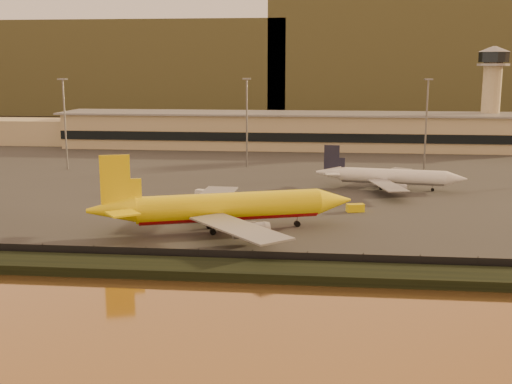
# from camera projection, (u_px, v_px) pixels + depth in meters

# --- Properties ---
(ground) EXTENTS (900.00, 900.00, 0.00)m
(ground) POSITION_uv_depth(u_px,v_px,m) (249.00, 243.00, 107.00)
(ground) COLOR black
(ground) RESTS_ON ground
(embankment) EXTENTS (320.00, 7.00, 1.40)m
(embankment) POSITION_uv_depth(u_px,v_px,m) (235.00, 270.00, 90.28)
(embankment) COLOR black
(embankment) RESTS_ON ground
(tarmac) EXTENTS (320.00, 220.00, 0.20)m
(tarmac) POSITION_uv_depth(u_px,v_px,m) (285.00, 160.00, 199.67)
(tarmac) COLOR #2D2D2D
(tarmac) RESTS_ON ground
(perimeter_fence) EXTENTS (300.00, 0.05, 2.20)m
(perimeter_fence) POSITION_uv_depth(u_px,v_px,m) (239.00, 258.00, 94.07)
(perimeter_fence) COLOR black
(perimeter_fence) RESTS_ON tarmac
(terminal_building) EXTENTS (202.00, 25.00, 12.60)m
(terminal_building) POSITION_uv_depth(u_px,v_px,m) (250.00, 130.00, 229.79)
(terminal_building) COLOR tan
(terminal_building) RESTS_ON tarmac
(control_tower) EXTENTS (11.20, 11.20, 35.50)m
(control_tower) POSITION_uv_depth(u_px,v_px,m) (492.00, 87.00, 223.39)
(control_tower) COLOR tan
(control_tower) RESTS_ON tarmac
(apron_light_masts) EXTENTS (152.20, 12.20, 25.40)m
(apron_light_masts) POSITION_uv_depth(u_px,v_px,m) (335.00, 115.00, 175.59)
(apron_light_masts) COLOR slate
(apron_light_masts) RESTS_ON tarmac
(distant_hills) EXTENTS (470.00, 160.00, 70.00)m
(distant_hills) POSITION_uv_depth(u_px,v_px,m) (277.00, 62.00, 434.80)
(distant_hills) COLOR brown
(distant_hills) RESTS_ON ground
(dhl_cargo_jet) EXTENTS (46.21, 43.95, 14.19)m
(dhl_cargo_jet) POSITION_uv_depth(u_px,v_px,m) (225.00, 208.00, 113.03)
(dhl_cargo_jet) COLOR yellow
(dhl_cargo_jet) RESTS_ON tarmac
(white_narrowbody_jet) EXTENTS (35.22, 34.06, 10.13)m
(white_narrowbody_jet) POSITION_uv_depth(u_px,v_px,m) (390.00, 177.00, 151.68)
(white_narrowbody_jet) COLOR white
(white_narrowbody_jet) RESTS_ON tarmac
(gse_vehicle_yellow) EXTENTS (3.77, 2.33, 1.58)m
(gse_vehicle_yellow) POSITION_uv_depth(u_px,v_px,m) (355.00, 208.00, 128.65)
(gse_vehicle_yellow) COLOR yellow
(gse_vehicle_yellow) RESTS_ON tarmac
(gse_vehicle_white) EXTENTS (3.99, 2.64, 1.65)m
(gse_vehicle_white) POSITION_uv_depth(u_px,v_px,m) (204.00, 194.00, 142.89)
(gse_vehicle_white) COLOR white
(gse_vehicle_white) RESTS_ON tarmac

